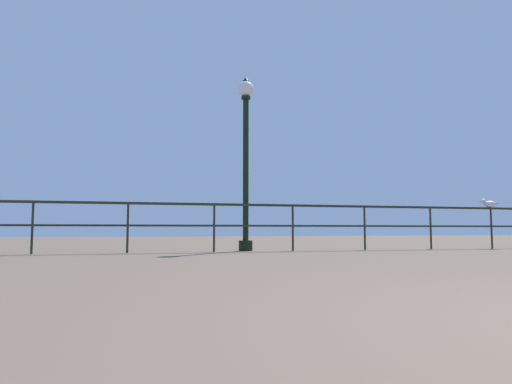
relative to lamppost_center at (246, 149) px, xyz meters
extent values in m
cube|color=black|center=(0.13, -0.25, -1.23)|extent=(25.52, 0.05, 0.05)
cube|color=black|center=(0.13, -0.25, -1.66)|extent=(25.52, 0.04, 0.04)
cylinder|color=black|center=(-4.13, -0.25, -1.71)|extent=(0.04, 0.04, 0.97)
cylinder|color=black|center=(-2.42, -0.25, -1.71)|extent=(0.04, 0.04, 0.97)
cylinder|color=black|center=(-0.72, -0.25, -1.71)|extent=(0.04, 0.04, 0.97)
cylinder|color=black|center=(0.98, -0.25, -1.71)|extent=(0.04, 0.04, 0.97)
cylinder|color=black|center=(2.68, -0.25, -1.71)|extent=(0.04, 0.04, 0.97)
cylinder|color=black|center=(4.38, -0.25, -1.71)|extent=(0.04, 0.04, 0.97)
cylinder|color=black|center=(6.08, -0.25, -1.71)|extent=(0.04, 0.04, 0.97)
cylinder|color=black|center=(0.00, 0.00, -2.08)|extent=(0.30, 0.30, 0.22)
cylinder|color=black|center=(0.00, 0.00, -0.43)|extent=(0.12, 0.12, 3.08)
cylinder|color=black|center=(0.00, 0.00, 1.13)|extent=(0.20, 0.20, 0.06)
sphere|color=white|center=(0.00, 0.00, 1.34)|extent=(0.34, 0.34, 0.34)
cone|color=black|center=(0.00, 0.00, 1.56)|extent=(0.15, 0.15, 0.10)
ellipsoid|color=silver|center=(6.06, -0.25, -1.12)|extent=(0.32, 0.32, 0.16)
ellipsoid|color=gray|center=(6.06, -0.25, -1.10)|extent=(0.27, 0.27, 0.06)
sphere|color=silver|center=(5.97, -0.16, -1.05)|extent=(0.13, 0.13, 0.13)
cone|color=yellow|center=(5.91, -0.10, -1.05)|extent=(0.07, 0.07, 0.05)
cube|color=gray|center=(6.17, -0.36, -1.11)|extent=(0.12, 0.12, 0.02)
camera|label=1|loc=(-2.31, -9.49, -1.74)|focal=32.02mm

